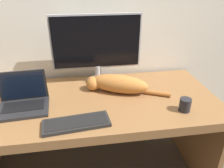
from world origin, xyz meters
TOP-DOWN VIEW (x-y plane):
  - wall_back at (0.00, 0.82)m, footprint 6.40×0.06m
  - desk at (0.00, 0.38)m, footprint 1.73×0.76m
  - monitor at (0.08, 0.65)m, footprint 0.65×0.17m
  - laptop at (-0.42, 0.34)m, footprint 0.31×0.25m
  - external_keyboard at (-0.09, 0.12)m, footprint 0.39×0.18m
  - cat at (0.20, 0.46)m, footprint 0.57×0.29m
  - coffee_mug at (0.57, 0.16)m, footprint 0.07×0.07m

SIDE VIEW (x-z plane):
  - desk at x=0.00m, z-range 0.23..0.95m
  - external_keyboard at x=-0.09m, z-range 0.73..0.75m
  - coffee_mug at x=0.57m, z-range 0.73..0.81m
  - laptop at x=-0.42m, z-range 0.66..0.89m
  - cat at x=0.20m, z-range 0.73..0.86m
  - monitor at x=0.08m, z-range 0.76..1.28m
  - wall_back at x=0.00m, z-range 0.00..2.60m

